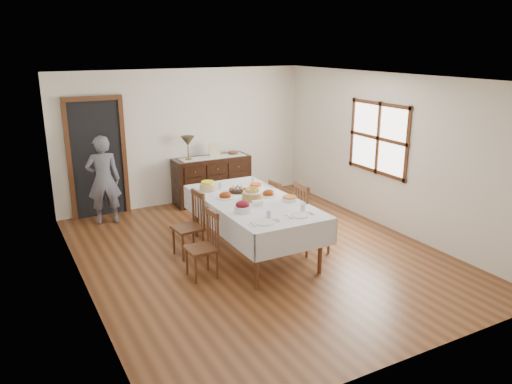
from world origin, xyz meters
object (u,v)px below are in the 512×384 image
dining_table (253,206)px  chair_right_near (310,217)px  chair_left_far (191,224)px  sideboard (212,180)px  chair_left_near (205,244)px  chair_right_far (281,207)px  person (103,177)px  table_lamp (188,142)px

dining_table → chair_right_near: bearing=-23.7°
chair_left_far → sideboard: size_ratio=0.64×
chair_left_near → sideboard: size_ratio=0.61×
chair_right_near → sideboard: bearing=12.9°
chair_left_far → sideboard: chair_left_far is taller
chair_left_near → chair_left_far: 0.77m
chair_right_far → person: bearing=51.0°
chair_left_far → person: 2.20m
chair_left_near → chair_left_far: bearing=171.4°
chair_right_near → person: 3.69m
sideboard → chair_left_near: bearing=-115.2°
chair_left_near → chair_right_far: bearing=116.5°
dining_table → sideboard: sideboard is taller
sideboard → person: size_ratio=0.91×
chair_left_near → table_lamp: (0.94, 3.00, 0.80)m
chair_right_far → table_lamp: 2.38m
sideboard → person: bearing=-173.8°
dining_table → sideboard: 2.71m
sideboard → table_lamp: 0.94m
chair_right_near → person: size_ratio=0.65×
chair_right_far → sideboard: 2.13m
chair_left_far → sideboard: (1.32, 2.25, -0.03)m
chair_right_far → dining_table: bearing=122.0°
chair_right_near → table_lamp: bearing=22.0°
chair_left_near → person: size_ratio=0.55×
chair_right_near → table_lamp: (-0.77, 2.97, 0.72)m
table_lamp → chair_right_near: bearing=-75.4°
chair_right_far → table_lamp: bearing=19.4°
chair_left_far → chair_right_near: chair_right_near is taller
table_lamp → dining_table: bearing=-90.2°
chair_left_near → chair_right_near: 1.71m
dining_table → person: size_ratio=1.47×
sideboard → person: person is taller
chair_right_near → dining_table: bearing=73.5°
chair_left_far → table_lamp: bearing=154.7°
sideboard → table_lamp: table_lamp is taller
chair_right_far → person: 3.11m
chair_right_near → sideboard: (-0.29, 2.99, -0.09)m
chair_left_near → chair_right_near: chair_right_near is taller
chair_left_near → chair_right_far: chair_left_near is taller
chair_left_near → chair_right_far: size_ratio=1.02×
chair_right_near → sideboard: chair_right_near is taller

